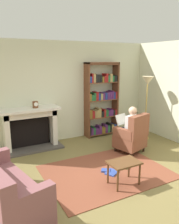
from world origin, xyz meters
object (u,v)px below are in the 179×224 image
bookshelf (102,101)px  armchair_reading (132,136)px  fireplace (30,127)px  sofa_floral (3,189)px  mantel_clock (35,105)px  seated_reader (129,127)px  floor_lamp (147,86)px  side_table (124,165)px

bookshelf → armchair_reading: (-0.02, -1.48, -0.60)m
fireplace → bookshelf: 2.17m
fireplace → sofa_floral: 2.45m
mantel_clock → sofa_floral: 2.54m
fireplace → sofa_floral: (-0.97, -2.23, -0.24)m
bookshelf → mantel_clock: bearing=-176.1°
bookshelf → seated_reader: bearing=-92.3°
bookshelf → sofa_floral: (-3.09, -2.27, -0.70)m
floor_lamp → fireplace: bearing=165.0°
fireplace → sofa_floral: bearing=-113.4°
armchair_reading → sofa_floral: (-3.06, -0.78, -0.10)m
fireplace → armchair_reading: 2.55m
mantel_clock → side_table: 2.71m
seated_reader → sofa_floral: (-3.03, -0.90, -0.30)m
sofa_floral → seated_reader: bearing=-86.5°
sofa_floral → side_table: bearing=-111.6°
mantel_clock → bookshelf: size_ratio=0.08×
mantel_clock → fireplace: bearing=143.2°
side_table → floor_lamp: size_ratio=0.32×
bookshelf → seated_reader: size_ratio=1.88×
bookshelf → armchair_reading: size_ratio=2.21×
bookshelf → floor_lamp: bearing=-42.3°
sofa_floral → floor_lamp: 4.43m
side_table → floor_lamp: bearing=40.5°
mantel_clock → side_table: (0.91, -2.44, -0.76)m
mantel_clock → seated_reader: bearing=-32.7°
fireplace → side_table: bearing=-67.6°
mantel_clock → side_table: size_ratio=0.29×
armchair_reading → seated_reader: seated_reader is taller
bookshelf → side_table: size_ratio=3.82×
armchair_reading → mantel_clock: bearing=-50.6°
seated_reader → side_table: (-1.02, -1.20, -0.25)m
mantel_clock → armchair_reading: mantel_clock is taller
armchair_reading → seated_reader: bearing=-90.0°
fireplace → bookshelf: size_ratio=0.69×
sofa_floral → side_table: size_ratio=3.25×
bookshelf → seated_reader: 1.43m
armchair_reading → seated_reader: 0.23m
mantel_clock → bookshelf: (1.98, 0.14, -0.11)m
fireplace → seated_reader: size_ratio=1.30×
bookshelf → floor_lamp: (0.94, -0.85, 0.48)m
fireplace → floor_lamp: bearing=-15.0°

